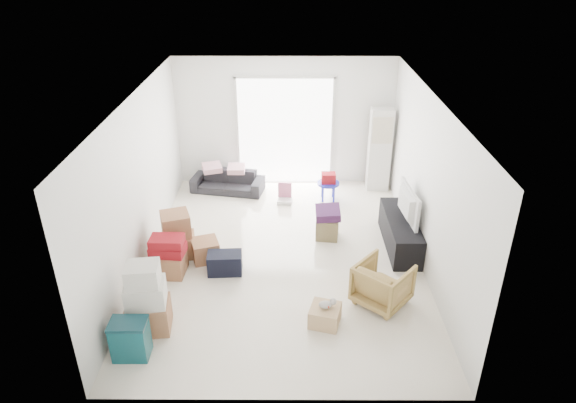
# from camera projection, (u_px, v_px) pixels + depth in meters

# --- Properties ---
(room_shell) EXTENTS (4.98, 6.48, 3.18)m
(room_shell) POSITION_uv_depth(u_px,v_px,m) (283.00, 184.00, 7.99)
(room_shell) COLOR white
(room_shell) RESTS_ON ground
(sliding_door) EXTENTS (2.10, 0.04, 2.33)m
(sliding_door) POSITION_uv_depth(u_px,v_px,m) (285.00, 127.00, 10.68)
(sliding_door) COLOR white
(sliding_door) RESTS_ON room_shell
(ac_tower) EXTENTS (0.45, 0.30, 1.75)m
(ac_tower) POSITION_uv_depth(u_px,v_px,m) (379.00, 150.00, 10.55)
(ac_tower) COLOR silver
(ac_tower) RESTS_ON room_shell
(tv_console) EXTENTS (0.48, 1.60, 0.53)m
(tv_console) POSITION_uv_depth(u_px,v_px,m) (400.00, 232.00, 8.79)
(tv_console) COLOR black
(tv_console) RESTS_ON room_shell
(television) EXTENTS (0.65, 1.02, 0.13)m
(television) POSITION_uv_depth(u_px,v_px,m) (402.00, 215.00, 8.64)
(television) COLOR black
(television) RESTS_ON tv_console
(sofa) EXTENTS (1.54, 0.70, 0.58)m
(sofa) POSITION_uv_depth(u_px,v_px,m) (227.00, 178.00, 10.70)
(sofa) COLOR #28282D
(sofa) RESTS_ON room_shell
(pillow_left) EXTENTS (0.45, 0.40, 0.12)m
(pillow_left) POSITION_uv_depth(u_px,v_px,m) (212.00, 162.00, 10.56)
(pillow_left) COLOR #C993A4
(pillow_left) RESTS_ON sofa
(pillow_right) EXTENTS (0.37, 0.30, 0.13)m
(pillow_right) POSITION_uv_depth(u_px,v_px,m) (236.00, 163.00, 10.51)
(pillow_right) COLOR #C993A4
(pillow_right) RESTS_ON sofa
(armchair) EXTENTS (0.95, 0.95, 0.72)m
(armchair) POSITION_uv_depth(u_px,v_px,m) (383.00, 282.00, 7.37)
(armchair) COLOR tan
(armchair) RESTS_ON room_shell
(storage_bins) EXTENTS (0.47, 0.33, 0.54)m
(storage_bins) POSITION_uv_depth(u_px,v_px,m) (130.00, 339.00, 6.45)
(storage_bins) COLOR #0F4E57
(storage_bins) RESTS_ON room_shell
(box_stack_a) EXTENTS (0.61, 0.53, 1.03)m
(box_stack_a) POSITION_uv_depth(u_px,v_px,m) (147.00, 301.00, 6.82)
(box_stack_a) COLOR #946542
(box_stack_a) RESTS_ON room_shell
(box_stack_b) EXTENTS (0.56, 0.51, 0.65)m
(box_stack_b) POSITION_uv_depth(u_px,v_px,m) (169.00, 257.00, 8.05)
(box_stack_b) COLOR #946542
(box_stack_b) RESTS_ON room_shell
(box_stack_c) EXTENTS (0.57, 0.57, 0.77)m
(box_stack_c) POSITION_uv_depth(u_px,v_px,m) (177.00, 235.00, 8.50)
(box_stack_c) COLOR #946542
(box_stack_c) RESTS_ON room_shell
(loose_box) EXTENTS (0.53, 0.53, 0.35)m
(loose_box) POSITION_uv_depth(u_px,v_px,m) (205.00, 250.00, 8.46)
(loose_box) COLOR #946542
(loose_box) RESTS_ON room_shell
(duffel_bag) EXTENTS (0.55, 0.35, 0.34)m
(duffel_bag) POSITION_uv_depth(u_px,v_px,m) (225.00, 263.00, 8.13)
(duffel_bag) COLOR black
(duffel_bag) RESTS_ON room_shell
(ottoman) EXTENTS (0.43, 0.43, 0.39)m
(ottoman) POSITION_uv_depth(u_px,v_px,m) (327.00, 227.00, 9.08)
(ottoman) COLOR olive
(ottoman) RESTS_ON room_shell
(blanket) EXTENTS (0.43, 0.43, 0.14)m
(blanket) POSITION_uv_depth(u_px,v_px,m) (328.00, 214.00, 8.96)
(blanket) COLOR #461F4E
(blanket) RESTS_ON ottoman
(kids_table) EXTENTS (0.45, 0.45, 0.59)m
(kids_table) POSITION_uv_depth(u_px,v_px,m) (328.00, 181.00, 10.29)
(kids_table) COLOR #1B21AE
(kids_table) RESTS_ON room_shell
(toy_walker) EXTENTS (0.32, 0.28, 0.39)m
(toy_walker) POSITION_uv_depth(u_px,v_px,m) (285.00, 197.00, 10.34)
(toy_walker) COLOR silver
(toy_walker) RESTS_ON room_shell
(wood_crate) EXTENTS (0.49, 0.49, 0.27)m
(wood_crate) POSITION_uv_depth(u_px,v_px,m) (325.00, 315.00, 7.06)
(wood_crate) COLOR tan
(wood_crate) RESTS_ON room_shell
(plush_bunny) EXTENTS (0.25, 0.14, 0.12)m
(plush_bunny) POSITION_uv_depth(u_px,v_px,m) (327.00, 304.00, 6.98)
(plush_bunny) COLOR #B2ADA8
(plush_bunny) RESTS_ON wood_crate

